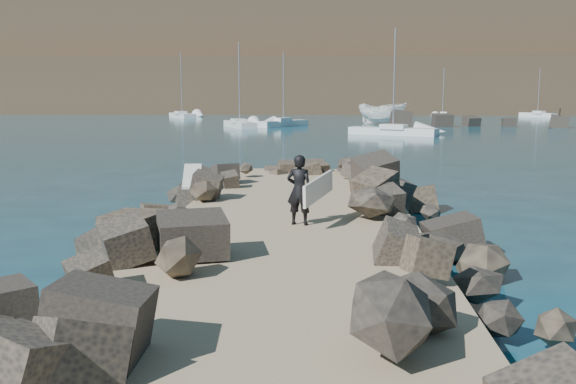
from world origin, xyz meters
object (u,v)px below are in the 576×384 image
boat_imported (382,113)px  surfer_with_board (302,190)px  surfboard_resting (192,180)px  sailboat_d (443,116)px

boat_imported → surfer_with_board: (-6.92, -60.66, 0.15)m
surfboard_resting → sailboat_d: 76.82m
surfboard_resting → surfer_with_board: 5.75m
surfboard_resting → surfer_with_board: surfer_with_board is taller
surfboard_resting → surfer_with_board: size_ratio=1.09×
boat_imported → sailboat_d: sailboat_d is taller
boat_imported → sailboat_d: 20.51m
surfboard_resting → boat_imported: bearing=69.3°
surfboard_resting → sailboat_d: sailboat_d is taller
surfboard_resting → boat_imported: boat_imported is taller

